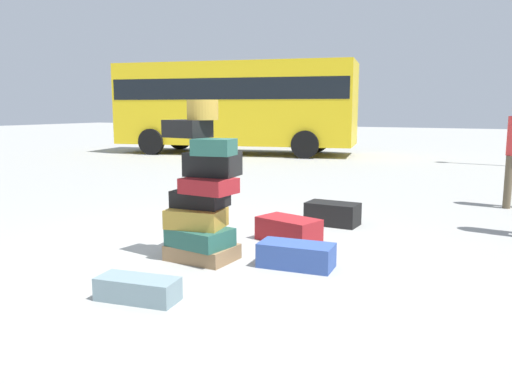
% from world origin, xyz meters
% --- Properties ---
extents(ground_plane, '(80.00, 80.00, 0.00)m').
position_xyz_m(ground_plane, '(0.00, 0.00, 0.00)').
color(ground_plane, '#9E9E99').
extents(suitcase_tower, '(0.86, 0.71, 1.68)m').
position_xyz_m(suitcase_tower, '(-0.01, -0.26, 0.68)').
color(suitcase_tower, olive).
rests_on(suitcase_tower, ground).
extents(suitcase_navy_right_side, '(0.78, 0.43, 0.25)m').
position_xyz_m(suitcase_navy_right_side, '(0.99, -0.07, 0.12)').
color(suitcase_navy_right_side, '#334F99').
rests_on(suitcase_navy_right_side, ground).
extents(suitcase_slate_foreground_near, '(0.73, 0.39, 0.20)m').
position_xyz_m(suitcase_slate_foreground_near, '(0.15, -1.53, 0.10)').
color(suitcase_slate_foreground_near, gray).
rests_on(suitcase_slate_foreground_near, ground).
extents(suitcase_black_foreground_far, '(0.72, 0.41, 0.31)m').
position_xyz_m(suitcase_black_foreground_far, '(0.69, 1.96, 0.15)').
color(suitcase_black_foreground_far, black).
rests_on(suitcase_black_foreground_far, ground).
extents(suitcase_maroon_behind_tower, '(0.82, 0.60, 0.29)m').
position_xyz_m(suitcase_maroon_behind_tower, '(0.51, 0.85, 0.14)').
color(suitcase_maroon_behind_tower, maroon).
rests_on(suitcase_maroon_behind_tower, ground).
extents(parked_bus, '(8.67, 4.16, 3.15)m').
position_xyz_m(parked_bus, '(-6.10, 11.41, 1.83)').
color(parked_bus, yellow).
rests_on(parked_bus, ground).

